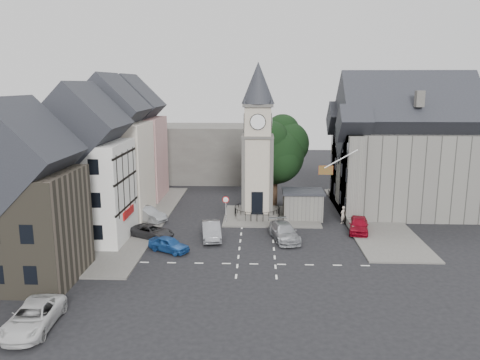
{
  "coord_description": "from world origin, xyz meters",
  "views": [
    {
      "loc": [
        0.09,
        -40.58,
        14.13
      ],
      "look_at": [
        -1.73,
        5.0,
        4.65
      ],
      "focal_mm": 35.0,
      "sensor_mm": 36.0,
      "label": 1
    }
  ],
  "objects_px": {
    "stone_shelter": "(303,204)",
    "pedestrian": "(343,215)",
    "clock_tower": "(258,142)",
    "car_west_blue": "(169,244)",
    "car_east_red": "(359,225)"
  },
  "relations": [
    {
      "from": "car_west_blue",
      "to": "car_east_red",
      "type": "xyz_separation_m",
      "value": [
        17.3,
        5.93,
        0.11
      ]
    },
    {
      "from": "car_east_red",
      "to": "pedestrian",
      "type": "xyz_separation_m",
      "value": [
        -1.01,
        2.88,
        0.16
      ]
    },
    {
      "from": "car_west_blue",
      "to": "car_east_red",
      "type": "height_order",
      "value": "car_east_red"
    },
    {
      "from": "stone_shelter",
      "to": "car_west_blue",
      "type": "relative_size",
      "value": 1.15
    },
    {
      "from": "car_east_red",
      "to": "pedestrian",
      "type": "height_order",
      "value": "pedestrian"
    },
    {
      "from": "car_west_blue",
      "to": "pedestrian",
      "type": "distance_m",
      "value": 18.52
    },
    {
      "from": "stone_shelter",
      "to": "pedestrian",
      "type": "bearing_deg",
      "value": -22.16
    },
    {
      "from": "clock_tower",
      "to": "pedestrian",
      "type": "height_order",
      "value": "clock_tower"
    },
    {
      "from": "pedestrian",
      "to": "stone_shelter",
      "type": "bearing_deg",
      "value": -65.41
    },
    {
      "from": "car_west_blue",
      "to": "car_east_red",
      "type": "distance_m",
      "value": 18.29
    },
    {
      "from": "car_west_blue",
      "to": "pedestrian",
      "type": "bearing_deg",
      "value": -32.07
    },
    {
      "from": "clock_tower",
      "to": "car_west_blue",
      "type": "xyz_separation_m",
      "value": [
        -7.5,
        -10.92,
        -7.48
      ]
    },
    {
      "from": "clock_tower",
      "to": "stone_shelter",
      "type": "bearing_deg",
      "value": -5.84
    },
    {
      "from": "clock_tower",
      "to": "pedestrian",
      "type": "distance_m",
      "value": 11.56
    },
    {
      "from": "clock_tower",
      "to": "car_west_blue",
      "type": "distance_m",
      "value": 15.22
    }
  ]
}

